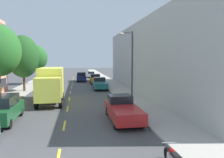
{
  "coord_description": "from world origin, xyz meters",
  "views": [
    {
      "loc": [
        0.9,
        -7.44,
        4.48
      ],
      "look_at": [
        6.87,
        28.18,
        1.18
      ],
      "focal_mm": 33.77,
      "sensor_mm": 36.0,
      "label": 1
    }
  ],
  "objects": [
    {
      "name": "street_tree_third",
      "position": [
        -6.4,
        23.46,
        4.93
      ],
      "size": [
        4.23,
        4.23,
        7.73
      ],
      "color": "#47331E",
      "rests_on": "sidewalk_left"
    },
    {
      "name": "sidewalk_left",
      "position": [
        -7.1,
        28.0,
        0.07
      ],
      "size": [
        3.2,
        120.0,
        0.14
      ],
      "primitive_type": "cube",
      "color": "#A39E93",
      "rests_on": "ground_plane"
    },
    {
      "name": "parked_hatchback_silver",
      "position": [
        4.46,
        46.2,
        0.76
      ],
      "size": [
        1.82,
        4.03,
        1.5
      ],
      "color": "#B2B5BA",
      "rests_on": "ground_plane"
    },
    {
      "name": "sidewalk_right",
      "position": [
        7.1,
        28.0,
        0.07
      ],
      "size": [
        3.2,
        120.0,
        0.14
      ],
      "primitive_type": "cube",
      "color": "#A39E93",
      "rests_on": "ground_plane"
    },
    {
      "name": "parked_suv_forest",
      "position": [
        -4.4,
        8.44,
        0.99
      ],
      "size": [
        2.07,
        4.85,
        1.93
      ],
      "color": "#194C28",
      "rests_on": "ground_plane"
    },
    {
      "name": "parked_hatchback_white",
      "position": [
        -4.4,
        52.27,
        0.76
      ],
      "size": [
        1.79,
        4.02,
        1.5
      ],
      "color": "silver",
      "rests_on": "ground_plane"
    },
    {
      "name": "moving_navy_sedan",
      "position": [
        1.8,
        36.9,
        0.99
      ],
      "size": [
        1.95,
        4.8,
        1.93
      ],
      "color": "navy",
      "rests_on": "ground_plane"
    },
    {
      "name": "ground_plane",
      "position": [
        0.0,
        30.0,
        0.0
      ],
      "size": [
        160.0,
        160.0,
        0.0
      ],
      "primitive_type": "plane",
      "color": "#424244"
    },
    {
      "name": "parked_pickup_champagne",
      "position": [
        -4.4,
        41.28,
        0.83
      ],
      "size": [
        2.14,
        5.35,
        1.73
      ],
      "color": "tan",
      "rests_on": "ground_plane"
    },
    {
      "name": "parked_pickup_red",
      "position": [
        4.22,
        7.58,
        0.83
      ],
      "size": [
        2.02,
        5.31,
        1.73
      ],
      "color": "#AD1E1E",
      "rests_on": "ground_plane"
    },
    {
      "name": "apartment_block_opposite",
      "position": [
        13.7,
        20.0,
        4.69
      ],
      "size": [
        10.0,
        36.0,
        9.38
      ],
      "primitive_type": "cube",
      "color": "#A8A8AD",
      "rests_on": "ground_plane"
    },
    {
      "name": "delivery_box_truck",
      "position": [
        -1.81,
        15.3,
        2.01
      ],
      "size": [
        2.6,
        7.22,
        3.62
      ],
      "color": "#D8D84C",
      "rests_on": "ground_plane"
    },
    {
      "name": "parked_pickup_teal",
      "position": [
        4.38,
        24.57,
        0.83
      ],
      "size": [
        2.15,
        5.35,
        1.73
      ],
      "color": "#195B60",
      "rests_on": "ground_plane"
    },
    {
      "name": "lane_centerline_dashes",
      "position": [
        0.0,
        24.5,
        0.0
      ],
      "size": [
        0.14,
        47.2,
        0.01
      ],
      "color": "yellow",
      "rests_on": "ground_plane"
    },
    {
      "name": "street_lamp",
      "position": [
        5.95,
        11.99,
        4.19
      ],
      "size": [
        1.35,
        0.28,
        7.01
      ],
      "color": "#38383D",
      "rests_on": "sidewalk_right"
    },
    {
      "name": "street_tree_farthest",
      "position": [
        -6.4,
        32.9,
        4.84
      ],
      "size": [
        4.0,
        4.0,
        6.97
      ],
      "color": "#47331E",
      "rests_on": "sidewalk_left"
    },
    {
      "name": "parked_pickup_orange",
      "position": [
        4.4,
        32.34,
        0.83
      ],
      "size": [
        2.03,
        5.31,
        1.73
      ],
      "color": "orange",
      "rests_on": "ground_plane"
    }
  ]
}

